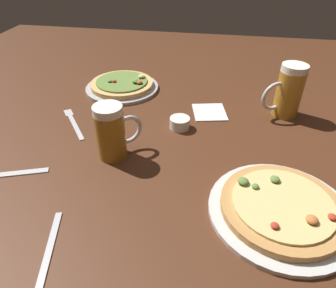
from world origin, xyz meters
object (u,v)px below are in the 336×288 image
beer_mug_pale (288,91)px  ramekin_sauce (180,123)px  fork_left (46,259)px  knife_right (0,175)px  fork_spare (74,123)px  pizza_plate_far (122,85)px  pizza_plate_near (281,208)px  beer_mug_amber (112,132)px  napkin_folded (210,112)px

beer_mug_pale → ramekin_sauce: (-0.34, -0.15, -0.07)m
beer_mug_pale → fork_left: 0.85m
fork_left → knife_right: (-0.24, 0.21, 0.00)m
fork_spare → knife_right: bearing=-106.1°
beer_mug_pale → fork_spare: beer_mug_pale is taller
pizza_plate_far → beer_mug_pale: (0.60, -0.10, 0.07)m
fork_left → fork_spare: 0.52m
fork_left → fork_spare: size_ratio=1.25×
pizza_plate_far → pizza_plate_near: bearing=-46.3°
fork_spare → pizza_plate_near: bearing=-24.7°
pizza_plate_far → ramekin_sauce: 0.36m
beer_mug_pale → knife_right: (-0.77, -0.46, -0.08)m
pizza_plate_near → fork_left: bearing=-156.3°
pizza_plate_far → fork_left: size_ratio=1.27×
beer_mug_amber → knife_right: size_ratio=0.68×
beer_mug_amber → pizza_plate_far: bearing=103.8°
beer_mug_amber → knife_right: beer_mug_amber is taller
beer_mug_amber → knife_right: (-0.27, -0.14, -0.07)m
napkin_folded → fork_spare: napkin_folded is taller
beer_mug_amber → pizza_plate_near: bearing=-18.5°
pizza_plate_far → ramekin_sauce: (0.26, -0.25, 0.00)m
beer_mug_amber → fork_spare: size_ratio=0.87×
knife_right → pizza_plate_far: bearing=73.6°
beer_mug_amber → napkin_folded: beer_mug_amber is taller
pizza_plate_near → napkin_folded: (-0.19, 0.43, -0.01)m
pizza_plate_near → fork_spare: pizza_plate_near is taller
fork_left → pizza_plate_near: bearing=23.7°
fork_spare → ramekin_sauce: bearing=5.4°
napkin_folded → knife_right: (-0.52, -0.43, -0.00)m
beer_mug_pale → fork_left: bearing=-128.1°
pizza_plate_near → pizza_plate_far: bearing=133.7°
pizza_plate_far → beer_mug_pale: 0.61m
pizza_plate_near → beer_mug_pale: 0.47m
pizza_plate_near → pizza_plate_far: 0.78m
beer_mug_pale → beer_mug_amber: bearing=-147.4°
fork_left → ramekin_sauce: bearing=70.3°
napkin_folded → knife_right: size_ratio=0.52×
beer_mug_amber → ramekin_sauce: (0.16, 0.17, -0.06)m
pizza_plate_near → ramekin_sauce: pizza_plate_near is taller
beer_mug_amber → beer_mug_pale: size_ratio=0.88×
knife_right → fork_spare: size_ratio=1.29×
pizza_plate_near → fork_left: 0.50m
pizza_plate_far → fork_spare: 0.29m
pizza_plate_near → ramekin_sauce: size_ratio=5.02×
ramekin_sauce → fork_left: size_ratio=0.29×
ramekin_sauce → knife_right: 0.53m
pizza_plate_near → ramekin_sauce: (-0.27, 0.32, 0.00)m
beer_mug_amber → napkin_folded: 0.39m
beer_mug_pale → ramekin_sauce: size_ratio=2.75×
beer_mug_amber → napkin_folded: (0.25, 0.29, -0.07)m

